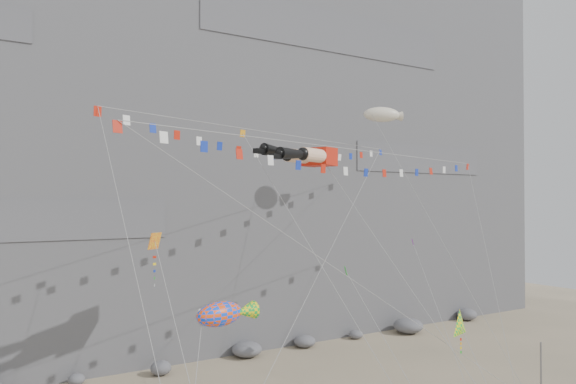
# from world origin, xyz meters

# --- Properties ---
(cliff) EXTENTS (80.00, 28.00, 50.00)m
(cliff) POSITION_xyz_m (0.00, 32.00, 25.00)
(cliff) COLOR slate
(cliff) RESTS_ON ground
(talus_boulders) EXTENTS (60.00, 3.00, 1.20)m
(talus_boulders) POSITION_xyz_m (0.00, 17.00, 0.60)
(talus_boulders) COLOR slate
(talus_boulders) RESTS_ON ground
(anchor_pole_right) EXTENTS (0.12, 0.12, 4.01)m
(anchor_pole_right) POSITION_xyz_m (11.39, -3.17, 2.00)
(anchor_pole_right) COLOR slate
(anchor_pole_right) RESTS_ON ground
(legs_kite) EXTENTS (9.48, 14.85, 21.48)m
(legs_kite) POSITION_xyz_m (-2.58, 4.33, 16.35)
(legs_kite) COLOR red
(legs_kite) RESTS_ON ground
(flag_banner_upper) EXTENTS (28.80, 19.00, 26.04)m
(flag_banner_upper) POSITION_xyz_m (-1.28, 9.37, 18.34)
(flag_banner_upper) COLOR red
(flag_banner_upper) RESTS_ON ground
(flag_banner_lower) EXTENTS (34.20, 10.44, 20.48)m
(flag_banner_lower) POSITION_xyz_m (0.79, 3.08, 16.78)
(flag_banner_lower) COLOR red
(flag_banner_lower) RESTS_ON ground
(harlequin_kite) EXTENTS (1.90, 8.54, 13.54)m
(harlequin_kite) POSITION_xyz_m (-13.12, 2.43, 11.27)
(harlequin_kite) COLOR red
(harlequin_kite) RESTS_ON ground
(fish_windsock) EXTENTS (5.99, 5.67, 9.53)m
(fish_windsock) POSITION_xyz_m (-10.16, 0.86, 7.46)
(fish_windsock) COLOR #FF480D
(fish_windsock) RESTS_ON ground
(delta_kite) EXTENTS (2.43, 5.38, 7.61)m
(delta_kite) POSITION_xyz_m (4.69, -2.27, 5.64)
(delta_kite) COLOR yellow
(delta_kite) RESTS_ON ground
(blimp_windsock) EXTENTS (4.85, 13.42, 24.17)m
(blimp_windsock) POSITION_xyz_m (9.78, 10.65, 20.85)
(blimp_windsock) COLOR beige
(blimp_windsock) RESTS_ON ground
(small_kite_a) EXTENTS (5.31, 13.18, 22.35)m
(small_kite_a) POSITION_xyz_m (-5.41, 6.87, 17.44)
(small_kite_a) COLOR orange
(small_kite_a) RESTS_ON ground
(small_kite_b) EXTENTS (7.13, 12.91, 17.13)m
(small_kite_b) POSITION_xyz_m (8.98, 6.10, 10.00)
(small_kite_b) COLOR purple
(small_kite_b) RESTS_ON ground
(small_kite_c) EXTENTS (1.80, 11.34, 13.89)m
(small_kite_c) POSITION_xyz_m (-0.37, 2.63, 8.79)
(small_kite_c) COLOR green
(small_kite_c) RESTS_ON ground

